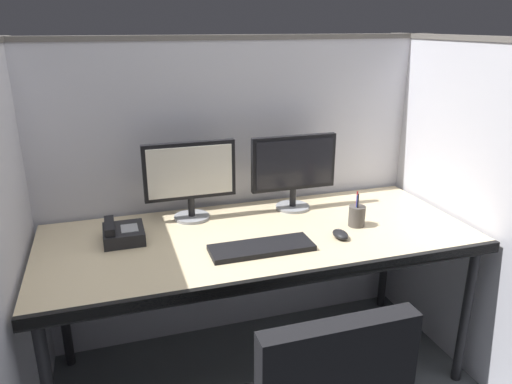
% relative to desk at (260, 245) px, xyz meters
% --- Properties ---
extents(cubicle_partition_rear, '(2.21, 0.06, 1.57)m').
position_rel_desk_xyz_m(cubicle_partition_rear, '(0.00, 0.46, 0.10)').
color(cubicle_partition_rear, silver).
rests_on(cubicle_partition_rear, ground).
extents(cubicle_partition_left, '(0.06, 1.41, 1.57)m').
position_rel_desk_xyz_m(cubicle_partition_left, '(-0.99, -0.09, 0.10)').
color(cubicle_partition_left, silver).
rests_on(cubicle_partition_left, ground).
extents(cubicle_partition_right, '(0.06, 1.41, 1.57)m').
position_rel_desk_xyz_m(cubicle_partition_right, '(0.99, -0.09, 0.10)').
color(cubicle_partition_right, silver).
rests_on(cubicle_partition_right, ground).
extents(desk, '(1.90, 0.80, 0.74)m').
position_rel_desk_xyz_m(desk, '(0.00, 0.00, 0.00)').
color(desk, beige).
rests_on(desk, ground).
extents(monitor_left, '(0.43, 0.17, 0.37)m').
position_rel_desk_xyz_m(monitor_left, '(-0.25, 0.28, 0.27)').
color(monitor_left, gray).
rests_on(monitor_left, desk).
extents(monitor_right, '(0.43, 0.17, 0.37)m').
position_rel_desk_xyz_m(monitor_right, '(0.26, 0.26, 0.27)').
color(monitor_right, gray).
rests_on(monitor_right, desk).
extents(keyboard_main, '(0.43, 0.15, 0.02)m').
position_rel_desk_xyz_m(keyboard_main, '(-0.04, -0.15, 0.06)').
color(keyboard_main, black).
rests_on(keyboard_main, desk).
extents(computer_mouse, '(0.06, 0.10, 0.04)m').
position_rel_desk_xyz_m(computer_mouse, '(0.32, -0.14, 0.07)').
color(computer_mouse, black).
rests_on(computer_mouse, desk).
extents(desk_phone, '(0.17, 0.19, 0.09)m').
position_rel_desk_xyz_m(desk_phone, '(-0.58, 0.12, 0.08)').
color(desk_phone, black).
rests_on(desk_phone, desk).
extents(pen_cup, '(0.08, 0.08, 0.16)m').
position_rel_desk_xyz_m(pen_cup, '(0.45, -0.04, 0.10)').
color(pen_cup, '#4C4742').
rests_on(pen_cup, desk).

